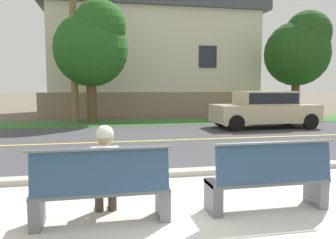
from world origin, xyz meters
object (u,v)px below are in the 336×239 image
(shade_tree_left, at_px, (300,49))
(seated_person_white, at_px, (105,169))
(bench_right, at_px, (269,180))
(bench_left, at_px, (102,190))
(shade_tree_far_left, at_px, (93,44))
(car_beige_near, at_px, (264,108))

(shade_tree_left, bearing_deg, seated_person_white, -130.95)
(bench_right, bearing_deg, bench_left, 180.00)
(shade_tree_left, bearing_deg, shade_tree_far_left, -176.98)
(bench_right, relative_size, shade_tree_far_left, 0.30)
(car_beige_near, bearing_deg, bench_left, -127.94)
(bench_right, relative_size, shade_tree_left, 0.29)
(bench_right, distance_m, shade_tree_left, 15.53)
(bench_right, xyz_separation_m, shade_tree_far_left, (-2.57, 11.96, 3.26))
(bench_left, bearing_deg, seated_person_white, 73.58)
(bench_right, height_order, shade_tree_far_left, shade_tree_far_left)
(car_beige_near, xyz_separation_m, shade_tree_left, (4.08, 3.94, 2.94))
(seated_person_white, height_order, shade_tree_far_left, shade_tree_far_left)
(shade_tree_far_left, bearing_deg, bench_right, -77.89)
(bench_left, xyz_separation_m, shade_tree_far_left, (-0.31, 11.96, 3.26))
(seated_person_white, distance_m, car_beige_near, 10.75)
(bench_right, relative_size, seated_person_white, 1.36)
(seated_person_white, height_order, shade_tree_left, shade_tree_left)
(car_beige_near, bearing_deg, shade_tree_left, 44.00)
(car_beige_near, xyz_separation_m, shade_tree_far_left, (-7.01, 3.36, 2.85))
(shade_tree_far_left, xyz_separation_m, shade_tree_left, (11.09, 0.59, 0.09))
(seated_person_white, height_order, car_beige_near, car_beige_near)
(seated_person_white, bearing_deg, bench_right, -4.37)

